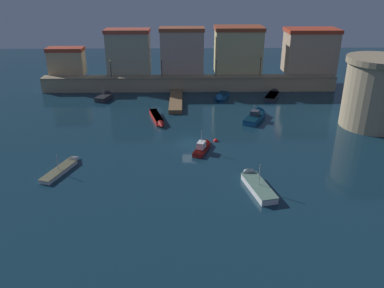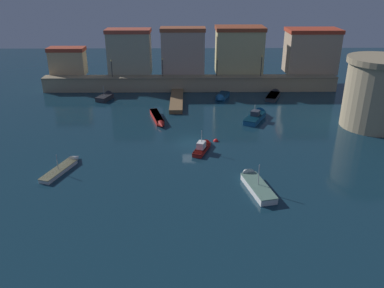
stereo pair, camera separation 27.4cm
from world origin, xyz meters
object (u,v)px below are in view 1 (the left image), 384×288
object	(u,v)px
moored_boat_0	(255,182)
moored_boat_6	(273,95)
quay_lamp_2	(216,64)
moored_boat_7	(157,119)
moored_boat_1	(203,146)
moored_boat_4	(65,166)
moored_boat_2	(221,97)
mooring_buoy_0	(216,141)
quay_lamp_1	(162,64)
moored_boat_3	(106,97)
quay_lamp_3	(261,62)
quay_lamp_0	(111,65)
mooring_buoy_1	(252,179)
fortress_tower	(376,92)
moored_boat_5	(256,115)

from	to	relation	value
moored_boat_0	moored_boat_6	xyz separation A→B (m)	(8.74, 32.08, -0.03)
quay_lamp_2	moored_boat_7	bearing A→B (deg)	-121.07
moored_boat_1	moored_boat_4	world-z (taller)	moored_boat_1
moored_boat_0	moored_boat_7	xyz separation A→B (m)	(-11.46, 19.69, 0.02)
moored_boat_2	moored_boat_7	bearing A→B (deg)	-22.77
moored_boat_4	mooring_buoy_0	world-z (taller)	moored_boat_4
moored_boat_1	moored_boat_0	bearing A→B (deg)	-132.34
moored_boat_1	quay_lamp_1	bearing A→B (deg)	33.23
moored_boat_3	quay_lamp_3	bearing A→B (deg)	-60.32
moored_boat_3	quay_lamp_2	bearing A→B (deg)	-56.19
quay_lamp_1	moored_boat_0	xyz separation A→B (m)	(11.56, -36.34, -4.64)
quay_lamp_0	mooring_buoy_1	world-z (taller)	quay_lamp_0
moored_boat_4	moored_boat_3	bearing A→B (deg)	19.26
fortress_tower	moored_boat_3	distance (m)	43.73
moored_boat_0	fortress_tower	bearing A→B (deg)	-61.96
fortress_tower	moored_boat_2	xyz separation A→B (m)	(-20.68, 13.64, -4.65)
fortress_tower	quay_lamp_2	size ratio (longest dim) A/B	3.00
moored_boat_3	mooring_buoy_1	xyz separation A→B (m)	(21.38, -29.73, -0.41)
moored_boat_5	moored_boat_1	bearing A→B (deg)	169.19
moored_boat_1	mooring_buoy_0	distance (m)	3.14
moored_boat_1	moored_boat_5	xyz separation A→B (m)	(8.70, 11.26, 0.09)
quay_lamp_2	moored_boat_3	world-z (taller)	quay_lamp_2
quay_lamp_0	moored_boat_5	bearing A→B (deg)	-32.47
quay_lamp_2	moored_boat_6	distance (m)	11.95
quay_lamp_1	moored_boat_6	world-z (taller)	quay_lamp_1
quay_lamp_0	moored_boat_1	xyz separation A→B (m)	(16.02, -26.99, -4.48)
fortress_tower	mooring_buoy_0	size ratio (longest dim) A/B	15.02
moored_boat_7	quay_lamp_0	bearing A→B (deg)	-164.76
fortress_tower	quay_lamp_3	xyz separation A→B (m)	(-12.95, 19.16, 0.24)
moored_boat_3	moored_boat_4	size ratio (longest dim) A/B	0.66
moored_boat_2	moored_boat_4	distance (m)	33.33
quay_lamp_2	moored_boat_6	size ratio (longest dim) A/B	0.52
quay_lamp_1	moored_boat_6	bearing A→B (deg)	-11.86
moored_boat_2	mooring_buoy_1	distance (m)	29.36
moored_boat_0	moored_boat_1	xyz separation A→B (m)	(-5.00, 9.36, 0.01)
moored_boat_5	quay_lamp_1	bearing A→B (deg)	71.02
fortress_tower	moored_boat_5	size ratio (longest dim) A/B	1.43
quay_lamp_0	mooring_buoy_1	size ratio (longest dim) A/B	4.42
moored_boat_3	fortress_tower	bearing A→B (deg)	-89.46
moored_boat_4	moored_boat_5	size ratio (longest dim) A/B	0.98
mooring_buoy_1	quay_lamp_0	bearing A→B (deg)	121.13
quay_lamp_0	moored_boat_7	world-z (taller)	quay_lamp_0
quay_lamp_2	quay_lamp_1	bearing A→B (deg)	180.00
moored_boat_2	moored_boat_3	size ratio (longest dim) A/B	1.05
mooring_buoy_1	quay_lamp_2	bearing A→B (deg)	92.40
quay_lamp_3	moored_boat_7	size ratio (longest dim) A/B	0.52
quay_lamp_1	quay_lamp_2	xyz separation A→B (m)	(10.14, -0.00, -0.04)
quay_lamp_3	mooring_buoy_1	world-z (taller)	quay_lamp_3
fortress_tower	quay_lamp_2	xyz separation A→B (m)	(-21.23, 19.16, -0.08)
mooring_buoy_0	fortress_tower	bearing A→B (deg)	12.90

